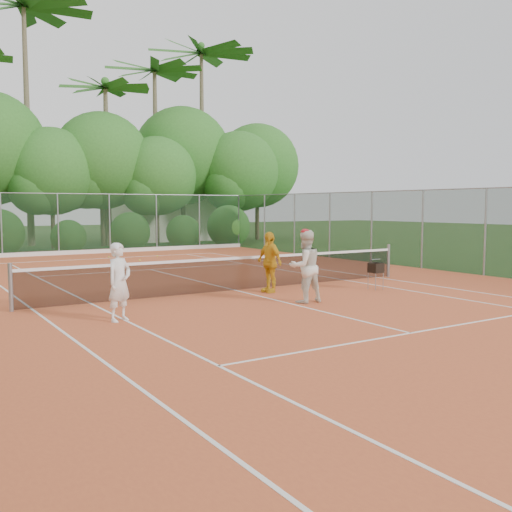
{
  "coord_description": "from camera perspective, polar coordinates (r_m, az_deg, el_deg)",
  "views": [
    {
      "loc": [
        -8.11,
        -13.71,
        2.4
      ],
      "look_at": [
        -0.13,
        -1.2,
        1.1
      ],
      "focal_mm": 40.0,
      "sensor_mm": 36.0,
      "label": 1
    }
  ],
  "objects": [
    {
      "name": "tennis_net",
      "position": [
        16.04,
        -1.91,
        -1.68
      ],
      "size": [
        11.97,
        0.1,
        1.1
      ],
      "color": "gray",
      "rests_on": "clay_court"
    },
    {
      "name": "fence_back",
      "position": [
        29.85,
        -16.77,
        3.1
      ],
      "size": [
        18.07,
        0.07,
        3.0
      ],
      "color": "#19381E",
      "rests_on": "clay_court"
    },
    {
      "name": "player_center_grp",
      "position": [
        14.09,
        4.92,
        -1.03
      ],
      "size": [
        0.91,
        0.73,
        1.83
      ],
      "color": "silver",
      "rests_on": "clay_court"
    },
    {
      "name": "ball_hopper",
      "position": [
        16.65,
        11.89,
        -1.22
      ],
      "size": [
        0.33,
        0.33,
        0.77
      ],
      "rotation": [
        0.0,
        0.0,
        0.39
      ],
      "color": "gray",
      "rests_on": "clay_court"
    },
    {
      "name": "ground",
      "position": [
        16.11,
        -1.91,
        -3.56
      ],
      "size": [
        120.0,
        120.0,
        0.0
      ],
      "primitive_type": "plane",
      "color": "#254117",
      "rests_on": "ground"
    },
    {
      "name": "club_building",
      "position": [
        41.43,
        -8.14,
        3.71
      ],
      "size": [
        8.0,
        5.0,
        3.0
      ],
      "primitive_type": "cube",
      "color": "beige",
      "rests_on": "ground"
    },
    {
      "name": "player_white",
      "position": [
        12.12,
        -13.51,
        -2.55
      ],
      "size": [
        0.71,
        0.61,
        1.63
      ],
      "primitive_type": "imported",
      "rotation": [
        0.0,
        0.0,
        0.46
      ],
      "color": "white",
      "rests_on": "clay_court"
    },
    {
      "name": "stray_ball_c",
      "position": [
        27.3,
        -9.84,
        -0.0
      ],
      "size": [
        0.07,
        0.07,
        0.07
      ],
      "primitive_type": "sphere",
      "color": "#CCDA32",
      "rests_on": "clay_court"
    },
    {
      "name": "clay_court",
      "position": [
        16.11,
        -1.91,
        -3.53
      ],
      "size": [
        18.0,
        36.0,
        0.02
      ],
      "primitive_type": "cube",
      "color": "#C7582D",
      "rests_on": "ground"
    },
    {
      "name": "stray_ball_a",
      "position": [
        27.26,
        -14.51,
        -0.1
      ],
      "size": [
        0.07,
        0.07,
        0.07
      ],
      "primitive_type": "sphere",
      "color": "#B4CD2F",
      "rests_on": "clay_court"
    },
    {
      "name": "player_yellow",
      "position": [
        15.75,
        1.34,
        -0.61
      ],
      "size": [
        0.47,
        1.01,
        1.68
      ],
      "primitive_type": "imported",
      "rotation": [
        0.0,
        0.0,
        -1.51
      ],
      "color": "gold",
      "rests_on": "clay_court"
    },
    {
      "name": "court_markings",
      "position": [
        16.11,
        -1.91,
        -3.48
      ],
      "size": [
        11.03,
        23.83,
        0.01
      ],
      "color": "white",
      "rests_on": "clay_court"
    },
    {
      "name": "stray_ball_b",
      "position": [
        25.36,
        -11.54,
        -0.41
      ],
      "size": [
        0.07,
        0.07,
        0.07
      ],
      "primitive_type": "sphere",
      "color": "#D5E836",
      "rests_on": "clay_court"
    },
    {
      "name": "tropical_treeline",
      "position": [
        35.36,
        -16.99,
        9.19
      ],
      "size": [
        32.1,
        8.49,
        15.03
      ],
      "color": "brown",
      "rests_on": "ground"
    },
    {
      "name": "fence_right",
      "position": [
        21.04,
        21.95,
        2.24
      ],
      "size": [
        0.07,
        33.07,
        3.0
      ],
      "color": "#19381E",
      "rests_on": "clay_court"
    }
  ]
}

